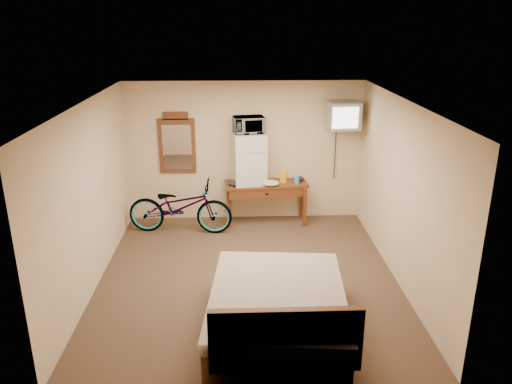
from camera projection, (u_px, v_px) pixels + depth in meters
room at (247, 195)px, 6.73m from camera, size 4.60×4.64×2.50m
desk at (266, 189)px, 8.83m from camera, size 1.49×0.68×0.75m
mini_fridge at (249, 158)px, 8.68m from camera, size 0.63×0.61×0.90m
microwave at (249, 125)px, 8.48m from camera, size 0.56×0.43×0.28m
snack_bag at (283, 177)px, 8.80m from camera, size 0.13×0.10×0.22m
blue_cup at (297, 180)px, 8.75m from camera, size 0.09×0.09×0.15m
cloth_cream at (270, 183)px, 8.66m from camera, size 0.31×0.24×0.10m
cloth_dark_a at (235, 183)px, 8.66m from camera, size 0.26×0.19×0.10m
cloth_dark_b at (299, 179)px, 8.92m from camera, size 0.18×0.15×0.08m
crt_television at (343, 115)px, 8.47m from camera, size 0.57×0.62×0.47m
wall_mirror at (177, 144)px, 8.78m from camera, size 0.64×0.04×1.09m
bicycle at (180, 206)px, 8.51m from camera, size 1.84×0.81×0.94m
bed at (278, 312)px, 5.77m from camera, size 1.71×2.17×0.90m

